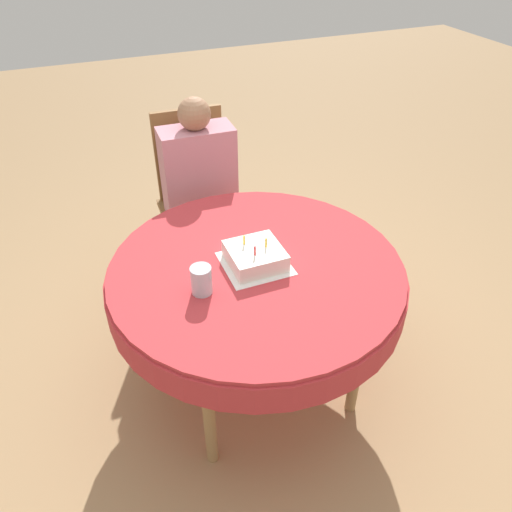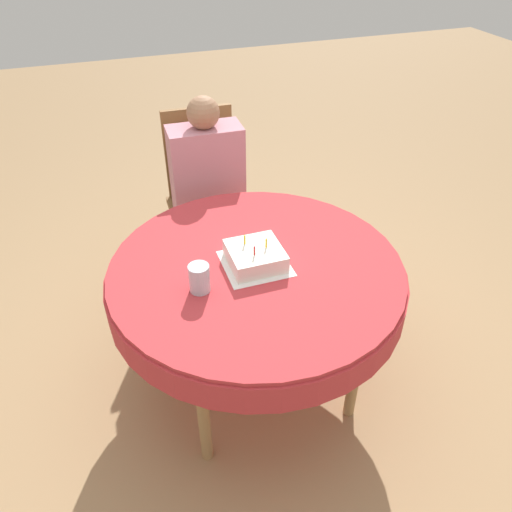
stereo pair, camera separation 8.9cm
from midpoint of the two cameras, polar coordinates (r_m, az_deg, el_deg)
name	(u,v)px [view 2 (the right image)]	position (r m, az deg, el deg)	size (l,w,h in m)	color
ground_plane	(256,376)	(2.59, 1.03, -13.61)	(12.00, 12.00, 0.00)	#A37F56
dining_table	(256,280)	(2.14, 1.21, -2.81)	(1.26, 1.26, 0.71)	#BC3338
chair	(206,193)	(2.96, -4.91, 7.17)	(0.46, 0.46, 1.01)	brown
person	(208,179)	(2.80, -4.57, 8.77)	(0.40, 0.30, 1.14)	#9E7051
napkin	(255,263)	(2.10, 1.16, -0.87)	(0.27, 0.27, 0.00)	white
birthday_cake	(255,256)	(2.08, 1.17, -0.02)	(0.22, 0.22, 0.12)	white
drinking_glass	(199,278)	(1.94, -5.18, -2.55)	(0.08, 0.08, 0.12)	silver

